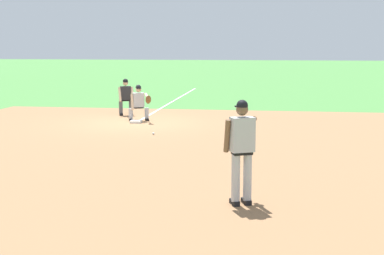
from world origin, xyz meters
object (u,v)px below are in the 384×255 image
(pitcher, at_px, (242,146))
(first_baseman, at_px, (139,101))
(umpire, at_px, (126,95))
(baseball, at_px, (153,134))
(first_base_bag, at_px, (136,122))

(pitcher, relative_size, first_baseman, 1.39)
(umpire, bearing_deg, baseball, -154.71)
(umpire, bearing_deg, first_base_bag, -155.33)
(pitcher, bearing_deg, first_base_bag, 24.51)
(umpire, bearing_deg, pitcher, -155.46)
(first_base_bag, relative_size, baseball, 5.14)
(first_baseman, bearing_deg, baseball, -158.23)
(first_base_bag, height_order, first_baseman, first_baseman)
(first_base_bag, distance_m, baseball, 2.69)
(baseball, height_order, umpire, umpire)
(first_base_bag, relative_size, first_baseman, 0.28)
(baseball, distance_m, first_baseman, 3.17)
(pitcher, height_order, first_baseman, pitcher)
(pitcher, xyz_separation_m, first_baseman, (9.88, 4.27, -0.33))
(first_base_bag, xyz_separation_m, first_baseman, (0.46, -0.02, 0.69))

